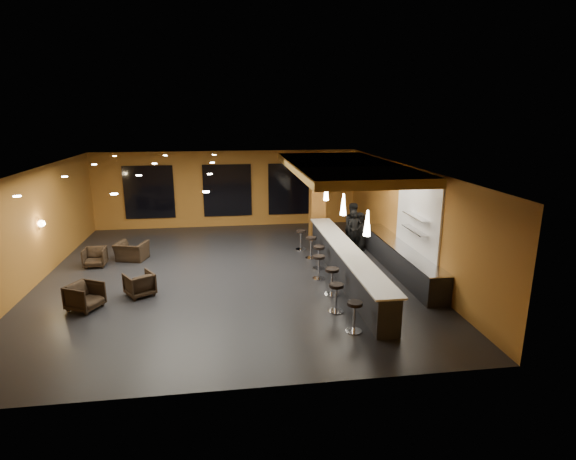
{
  "coord_description": "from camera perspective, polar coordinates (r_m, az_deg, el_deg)",
  "views": [
    {
      "loc": [
        -0.04,
        -14.2,
        5.24
      ],
      "look_at": [
        2.0,
        0.5,
        1.3
      ],
      "focal_mm": 28.0,
      "sensor_mm": 36.0,
      "label": 1
    }
  ],
  "objects": [
    {
      "name": "wall_shelf_upper",
      "position": [
        14.61,
        15.97,
        1.68
      ],
      "size": [
        0.3,
        1.5,
        0.03
      ],
      "primitive_type": "cube",
      "color": "silver",
      "rests_on": "wall_right"
    },
    {
      "name": "bar_top",
      "position": [
        14.34,
        7.38,
        -2.35
      ],
      "size": [
        0.78,
        8.1,
        0.05
      ],
      "primitive_type": "cube",
      "color": "beige",
      "rests_on": "bar_counter"
    },
    {
      "name": "prep_counter",
      "position": [
        15.59,
        13.95,
        -3.55
      ],
      "size": [
        0.7,
        6.0,
        0.86
      ],
      "primitive_type": "cube",
      "color": "black",
      "rests_on": "floor"
    },
    {
      "name": "wall_sconce",
      "position": [
        16.19,
        -28.83,
        0.73
      ],
      "size": [
        0.22,
        0.22,
        0.22
      ],
      "primitive_type": "sphere",
      "color": "#FFE5B2",
      "rests_on": "wall_left"
    },
    {
      "name": "armchair_d",
      "position": [
        17.21,
        -19.25,
        -2.56
      ],
      "size": [
        1.23,
        1.14,
        0.67
      ],
      "primitive_type": "imported",
      "rotation": [
        0.0,
        0.0,
        2.87
      ],
      "color": "black",
      "rests_on": "floor"
    },
    {
      "name": "wall_right",
      "position": [
        15.84,
        14.94,
        1.63
      ],
      "size": [
        0.1,
        13.0,
        3.5
      ],
      "primitive_type": "cube",
      "color": "#A16524",
      "rests_on": "floor"
    },
    {
      "name": "staff_b",
      "position": [
        17.42,
        8.37,
        0.38
      ],
      "size": [
        0.95,
        0.77,
        1.86
      ],
      "primitive_type": "imported",
      "rotation": [
        0.0,
        0.0,
        0.07
      ],
      "color": "black",
      "rests_on": "floor"
    },
    {
      "name": "pendant_2",
      "position": [
        16.86,
        4.88,
        4.95
      ],
      "size": [
        0.2,
        0.2,
        0.7
      ],
      "primitive_type": "cone",
      "color": "white",
      "rests_on": "wood_soffit"
    },
    {
      "name": "wall_left",
      "position": [
        15.81,
        -30.0,
        0.09
      ],
      "size": [
        0.1,
        13.0,
        3.5
      ],
      "primitive_type": "cube",
      "color": "#A16524",
      "rests_on": "floor"
    },
    {
      "name": "bar_stool_3",
      "position": [
        14.42,
        3.94,
        -4.35
      ],
      "size": [
        0.4,
        0.4,
        0.78
      ],
      "rotation": [
        0.0,
        0.0,
        0.33
      ],
      "color": "silver",
      "rests_on": "floor"
    },
    {
      "name": "bar_stool_2",
      "position": [
        13.21,
        5.6,
        -6.09
      ],
      "size": [
        0.42,
        0.42,
        0.83
      ],
      "rotation": [
        0.0,
        0.0,
        0.41
      ],
      "color": "silver",
      "rests_on": "floor"
    },
    {
      "name": "window_center",
      "position": [
        20.94,
        -7.71,
        5.0
      ],
      "size": [
        2.2,
        0.06,
        2.4
      ],
      "primitive_type": "cube",
      "color": "black",
      "rests_on": "wall_back"
    },
    {
      "name": "staff_c",
      "position": [
        17.54,
        9.05,
        -0.15
      ],
      "size": [
        0.76,
        0.53,
        1.5
      ],
      "primitive_type": "imported",
      "rotation": [
        0.0,
        0.0,
        0.07
      ],
      "color": "black",
      "rests_on": "floor"
    },
    {
      "name": "bar_stool_0",
      "position": [
        11.18,
        8.44,
        -10.36
      ],
      "size": [
        0.4,
        0.4,
        0.79
      ],
      "rotation": [
        0.0,
        0.0,
        -0.01
      ],
      "color": "silver",
      "rests_on": "floor"
    },
    {
      "name": "column",
      "position": [
        18.51,
        3.75,
        3.97
      ],
      "size": [
        0.6,
        0.6,
        3.5
      ],
      "primitive_type": "cube",
      "color": "brown",
      "rests_on": "floor"
    },
    {
      "name": "armchair_b",
      "position": [
        13.9,
        -18.33,
        -6.54
      ],
      "size": [
        1.03,
        1.04,
        0.69
      ],
      "primitive_type": "imported",
      "rotation": [
        0.0,
        0.0,
        3.7
      ],
      "color": "black",
      "rests_on": "floor"
    },
    {
      "name": "bar_stool_4",
      "position": [
        15.33,
        3.93,
        -3.1
      ],
      "size": [
        0.41,
        0.41,
        0.81
      ],
      "rotation": [
        0.0,
        0.0,
        -0.35
      ],
      "color": "silver",
      "rests_on": "floor"
    },
    {
      "name": "armchair_c",
      "position": [
        16.97,
        -23.31,
        -3.19
      ],
      "size": [
        0.74,
        0.76,
        0.67
      ],
      "primitive_type": "imported",
      "rotation": [
        0.0,
        0.0,
        0.04
      ],
      "color": "black",
      "rests_on": "floor"
    },
    {
      "name": "tile_backsplash",
      "position": [
        14.85,
        16.14,
        1.68
      ],
      "size": [
        0.06,
        3.2,
        2.4
      ],
      "primitive_type": "cube",
      "color": "white",
      "rests_on": "wall_right"
    },
    {
      "name": "bar_stool_5",
      "position": [
        16.39,
        2.94,
        -1.89
      ],
      "size": [
        0.41,
        0.41,
        0.81
      ],
      "rotation": [
        0.0,
        0.0,
        0.28
      ],
      "color": "silver",
      "rests_on": "floor"
    },
    {
      "name": "prep_top",
      "position": [
        15.46,
        14.06,
        -1.95
      ],
      "size": [
        0.72,
        6.0,
        0.03
      ],
      "primitive_type": "cube",
      "color": "silver",
      "rests_on": "prep_counter"
    },
    {
      "name": "armchair_a",
      "position": [
        13.5,
        -24.4,
        -7.69
      ],
      "size": [
        1.08,
        1.07,
        0.73
      ],
      "primitive_type": "imported",
      "rotation": [
        0.0,
        0.0,
        1.09
      ],
      "color": "black",
      "rests_on": "floor"
    },
    {
      "name": "wall_back",
      "position": [
        21.04,
        -7.71,
        5.19
      ],
      "size": [
        12.0,
        0.1,
        3.5
      ],
      "primitive_type": "cube",
      "color": "#A16524",
      "rests_on": "floor"
    },
    {
      "name": "pendant_0",
      "position": [
        12.14,
        10.04,
        0.87
      ],
      "size": [
        0.2,
        0.2,
        0.7
      ],
      "primitive_type": "cone",
      "color": "white",
      "rests_on": "wood_soffit"
    },
    {
      "name": "bar_stool_1",
      "position": [
        12.15,
        6.13,
        -8.11
      ],
      "size": [
        0.4,
        0.4,
        0.8
      ],
      "rotation": [
        0.0,
        0.0,
        -0.18
      ],
      "color": "silver",
      "rests_on": "floor"
    },
    {
      "name": "staff_a",
      "position": [
        17.23,
        8.4,
        -0.17
      ],
      "size": [
        0.64,
        0.47,
        1.63
      ],
      "primitive_type": "imported",
      "rotation": [
        0.0,
        0.0,
        0.14
      ],
      "color": "black",
      "rests_on": "floor"
    },
    {
      "name": "floor",
      "position": [
        15.15,
        -7.29,
        -5.69
      ],
      "size": [
        12.0,
        13.0,
        0.1
      ],
      "primitive_type": "cube",
      "color": "black",
      "rests_on": "ground"
    },
    {
      "name": "pendant_1",
      "position": [
        14.48,
        7.04,
        3.24
      ],
      "size": [
        0.2,
        0.2,
        0.7
      ],
      "primitive_type": "cone",
      "color": "white",
      "rests_on": "wood_soffit"
    },
    {
      "name": "bar_stool_6",
      "position": [
        17.39,
        1.63,
        -0.93
      ],
      "size": [
        0.4,
        0.4,
        0.79
      ],
      "rotation": [
        0.0,
        0.0,
        0.06
      ],
      "color": "silver",
      "rests_on": "floor"
    },
    {
      "name": "wall_front",
      "position": [
        8.41,
        -7.02,
        -9.77
      ],
      "size": [
        12.0,
        0.1,
        3.5
      ],
      "primitive_type": "cube",
      "color": "#A16524",
      "rests_on": "floor"
    },
    {
      "name": "ceiling",
      "position": [
        14.3,
        -7.76,
        7.95
      ],
      "size": [
        12.0,
        13.0,
        0.1
      ],
      "primitive_type": "cube",
      "color": "black"
    },
    {
      "name": "wall_shelf_lower",
      "position": [
        14.71,
        15.84,
        -0.03
      ],
      "size": [
        0.3,
        1.5,
        0.03
      ],
      "primitive_type": "cube",
      "color": "silver",
      "rests_on": "wall_right"
    },
    {
      "name": "window_left",
      "position": [
        21.22,
        -17.22,
        4.6
      ],
      "size": [
        2.2,
        0.06,
        2.4
      ],
      "primitive_type": "cube",
      "color": "black",
      "rests_on": "wall_back"
    },
    {
      "name": "window_right",
      "position": [
        21.16,
        0.47,
        5.24
      ],
      "size": [
        2.2,
        0.06,
        2.4
      ],
      "primitive_type": "cube",
      "color": "black",
      "rests_on": "wall_back"
    },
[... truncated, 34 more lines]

